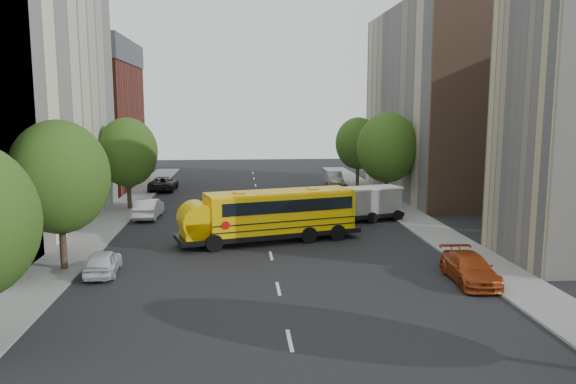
{
  "coord_description": "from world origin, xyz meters",
  "views": [
    {
      "loc": [
        -1.77,
        -33.49,
        8.46
      ],
      "look_at": [
        1.34,
        2.0,
        3.12
      ],
      "focal_mm": 35.0,
      "sensor_mm": 36.0,
      "label": 1
    }
  ],
  "objects": [
    {
      "name": "building_left_redbrick",
      "position": [
        -18.0,
        28.0,
        6.5
      ],
      "size": [
        10.0,
        15.0,
        13.0
      ],
      "primitive_type": "cube",
      "color": "maroon",
      "rests_on": "ground"
    },
    {
      "name": "safari_truck",
      "position": [
        7.55,
        7.45,
        1.36
      ],
      "size": [
        6.34,
        3.77,
        2.57
      ],
      "rotation": [
        0.0,
        0.0,
        0.3
      ],
      "color": "black",
      "rests_on": "ground"
    },
    {
      "name": "parked_car_3",
      "position": [
        9.43,
        -7.75,
        0.69
      ],
      "size": [
        2.16,
        4.82,
        1.37
      ],
      "primitive_type": "imported",
      "rotation": [
        0.0,
        0.0,
        -0.05
      ],
      "color": "#973713",
      "rests_on": "ground"
    },
    {
      "name": "ground",
      "position": [
        0.0,
        0.0,
        0.0
      ],
      "size": [
        120.0,
        120.0,
        0.0
      ],
      "primitive_type": "plane",
      "color": "black",
      "rests_on": "ground"
    },
    {
      "name": "sidewalk_right",
      "position": [
        11.5,
        5.0,
        0.06
      ],
      "size": [
        3.0,
        80.0,
        0.12
      ],
      "primitive_type": "cube",
      "color": "slate",
      "rests_on": "ground"
    },
    {
      "name": "building_right_far",
      "position": [
        18.0,
        20.0,
        9.0
      ],
      "size": [
        10.0,
        22.0,
        18.0
      ],
      "primitive_type": "cube",
      "color": "tan",
      "rests_on": "ground"
    },
    {
      "name": "street_tree_4",
      "position": [
        11.0,
        14.0,
        5.08
      ],
      "size": [
        5.25,
        5.25,
        8.1
      ],
      "color": "#38281C",
      "rests_on": "ground"
    },
    {
      "name": "parked_car_1",
      "position": [
        -8.8,
        10.09,
        0.76
      ],
      "size": [
        1.79,
        4.69,
        1.53
      ],
      "primitive_type": "imported",
      "rotation": [
        0.0,
        0.0,
        3.1
      ],
      "color": "white",
      "rests_on": "ground"
    },
    {
      "name": "street_tree_1",
      "position": [
        -11.0,
        -4.0,
        4.95
      ],
      "size": [
        5.12,
        5.12,
        7.9
      ],
      "color": "#38281C",
      "rests_on": "ground"
    },
    {
      "name": "lane_markings",
      "position": [
        0.0,
        10.0,
        0.01
      ],
      "size": [
        0.15,
        64.0,
        0.01
      ],
      "primitive_type": "cube",
      "color": "silver",
      "rests_on": "ground"
    },
    {
      "name": "parked_car_5",
      "position": [
        8.8,
        27.84,
        0.74
      ],
      "size": [
        1.8,
        4.59,
        1.49
      ],
      "primitive_type": "imported",
      "rotation": [
        0.0,
        0.0,
        -0.05
      ],
      "color": "gray",
      "rests_on": "ground"
    },
    {
      "name": "street_tree_2",
      "position": [
        -11.0,
        14.0,
        4.83
      ],
      "size": [
        4.99,
        4.99,
        7.71
      ],
      "color": "#38281C",
      "rests_on": "ground"
    },
    {
      "name": "parked_car_0",
      "position": [
        -8.8,
        -4.88,
        0.65
      ],
      "size": [
        1.73,
        3.88,
        1.3
      ],
      "primitive_type": "imported",
      "rotation": [
        0.0,
        0.0,
        3.2
      ],
      "color": "silver",
      "rests_on": "ground"
    },
    {
      "name": "street_tree_5",
      "position": [
        11.0,
        26.0,
        4.7
      ],
      "size": [
        4.86,
        4.86,
        7.51
      ],
      "color": "#38281C",
      "rests_on": "ground"
    },
    {
      "name": "building_right_sidewall",
      "position": [
        18.0,
        9.0,
        9.0
      ],
      "size": [
        10.1,
        0.3,
        18.0
      ],
      "primitive_type": "cube",
      "color": "brown",
      "rests_on": "ground"
    },
    {
      "name": "parked_car_2",
      "position": [
        -9.6,
        24.96,
        0.75
      ],
      "size": [
        2.71,
        5.49,
        1.5
      ],
      "primitive_type": "imported",
      "rotation": [
        0.0,
        0.0,
        3.1
      ],
      "color": "black",
      "rests_on": "ground"
    },
    {
      "name": "school_bus",
      "position": [
        0.0,
        1.47,
        1.85
      ],
      "size": [
        12.02,
        5.76,
        3.32
      ],
      "rotation": [
        0.0,
        0.0,
        0.28
      ],
      "color": "black",
      "rests_on": "ground"
    },
    {
      "name": "sidewalk_left",
      "position": [
        -11.5,
        5.0,
        0.06
      ],
      "size": [
        3.0,
        80.0,
        0.12
      ],
      "primitive_type": "cube",
      "color": "slate",
      "rests_on": "ground"
    }
  ]
}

